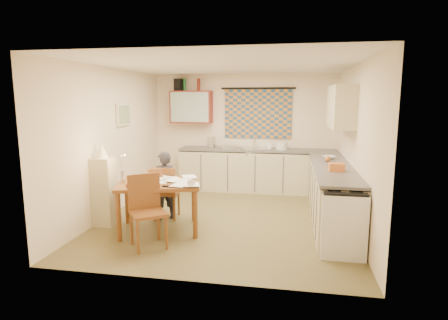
% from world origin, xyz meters
% --- Properties ---
extents(floor, '(4.00, 4.50, 0.02)m').
position_xyz_m(floor, '(0.00, 0.00, -0.01)').
color(floor, brown).
rests_on(floor, ground).
extents(ceiling, '(4.00, 4.50, 0.02)m').
position_xyz_m(ceiling, '(0.00, 0.00, 2.51)').
color(ceiling, white).
rests_on(ceiling, floor).
extents(wall_back, '(4.00, 0.02, 2.50)m').
position_xyz_m(wall_back, '(0.00, 2.26, 1.25)').
color(wall_back, '#FBE7C6').
rests_on(wall_back, floor).
extents(wall_front, '(4.00, 0.02, 2.50)m').
position_xyz_m(wall_front, '(0.00, -2.26, 1.25)').
color(wall_front, '#FBE7C6').
rests_on(wall_front, floor).
extents(wall_left, '(0.02, 4.50, 2.50)m').
position_xyz_m(wall_left, '(-2.01, 0.00, 1.25)').
color(wall_left, '#FBE7C6').
rests_on(wall_left, floor).
extents(wall_right, '(0.02, 4.50, 2.50)m').
position_xyz_m(wall_right, '(2.01, 0.00, 1.25)').
color(wall_right, '#FBE7C6').
rests_on(wall_right, floor).
extents(window_blind, '(1.45, 0.03, 1.05)m').
position_xyz_m(window_blind, '(0.30, 2.22, 1.65)').
color(window_blind, '#285079').
rests_on(window_blind, wall_back).
extents(curtain_rod, '(1.60, 0.04, 0.04)m').
position_xyz_m(curtain_rod, '(0.30, 2.20, 2.20)').
color(curtain_rod, black).
rests_on(curtain_rod, wall_back).
extents(wall_cabinet, '(0.90, 0.34, 0.70)m').
position_xyz_m(wall_cabinet, '(-1.15, 2.08, 1.80)').
color(wall_cabinet, maroon).
rests_on(wall_cabinet, wall_back).
extents(wall_cabinet_glass, '(0.84, 0.02, 0.64)m').
position_xyz_m(wall_cabinet_glass, '(-1.15, 1.91, 1.80)').
color(wall_cabinet_glass, '#99B2A5').
rests_on(wall_cabinet_glass, wall_back).
extents(upper_cabinet_right, '(0.34, 1.30, 0.70)m').
position_xyz_m(upper_cabinet_right, '(1.83, 0.55, 1.85)').
color(upper_cabinet_right, '#C2B688').
rests_on(upper_cabinet_right, wall_right).
extents(framed_print, '(0.04, 0.50, 0.40)m').
position_xyz_m(framed_print, '(-1.97, 0.40, 1.70)').
color(framed_print, silver).
rests_on(framed_print, wall_left).
extents(print_canvas, '(0.01, 0.42, 0.32)m').
position_xyz_m(print_canvas, '(-1.95, 0.40, 1.70)').
color(print_canvas, beige).
rests_on(print_canvas, wall_left).
extents(counter_back, '(3.30, 0.62, 0.92)m').
position_xyz_m(counter_back, '(0.31, 1.95, 0.45)').
color(counter_back, '#C2B688').
rests_on(counter_back, floor).
extents(counter_right, '(0.62, 2.95, 0.92)m').
position_xyz_m(counter_right, '(1.70, 0.15, 0.45)').
color(counter_right, '#C2B688').
rests_on(counter_right, floor).
extents(stove, '(0.55, 0.55, 0.86)m').
position_xyz_m(stove, '(1.70, -1.16, 0.43)').
color(stove, white).
rests_on(stove, floor).
extents(sink, '(0.69, 0.64, 0.10)m').
position_xyz_m(sink, '(0.28, 1.95, 0.88)').
color(sink, silver).
rests_on(sink, counter_back).
extents(tap, '(0.04, 0.04, 0.28)m').
position_xyz_m(tap, '(0.25, 2.13, 1.06)').
color(tap, silver).
rests_on(tap, counter_back).
extents(dish_rack, '(0.41, 0.37, 0.06)m').
position_xyz_m(dish_rack, '(-0.29, 1.95, 0.95)').
color(dish_rack, silver).
rests_on(dish_rack, counter_back).
extents(kettle, '(0.20, 0.20, 0.24)m').
position_xyz_m(kettle, '(-0.68, 1.95, 1.04)').
color(kettle, silver).
rests_on(kettle, counter_back).
extents(mixing_bowl, '(0.28, 0.28, 0.16)m').
position_xyz_m(mixing_bowl, '(0.83, 1.95, 1.00)').
color(mixing_bowl, white).
rests_on(mixing_bowl, counter_back).
extents(soap_bottle, '(0.10, 0.10, 0.20)m').
position_xyz_m(soap_bottle, '(0.57, 2.00, 1.02)').
color(soap_bottle, white).
rests_on(soap_bottle, counter_back).
extents(bowl, '(0.34, 0.34, 0.05)m').
position_xyz_m(bowl, '(1.70, 0.85, 0.95)').
color(bowl, white).
rests_on(bowl, counter_right).
extents(orange_bag, '(0.23, 0.18, 0.12)m').
position_xyz_m(orange_bag, '(1.70, -0.31, 0.98)').
color(orange_bag, orange).
rests_on(orange_bag, counter_right).
extents(fruit_orange, '(0.10, 0.10, 0.10)m').
position_xyz_m(fruit_orange, '(1.65, 0.54, 0.97)').
color(fruit_orange, orange).
rests_on(fruit_orange, counter_right).
extents(speaker, '(0.18, 0.22, 0.26)m').
position_xyz_m(speaker, '(-1.43, 2.08, 2.28)').
color(speaker, black).
rests_on(speaker, wall_cabinet).
extents(bottle_green, '(0.08, 0.08, 0.26)m').
position_xyz_m(bottle_green, '(-1.30, 2.08, 2.28)').
color(bottle_green, '#195926').
rests_on(bottle_green, wall_cabinet).
extents(bottle_brown, '(0.09, 0.09, 0.26)m').
position_xyz_m(bottle_brown, '(-0.98, 2.08, 2.28)').
color(bottle_brown, maroon).
rests_on(bottle_brown, wall_cabinet).
extents(dining_table, '(1.39, 1.20, 0.75)m').
position_xyz_m(dining_table, '(-0.91, -0.76, 0.38)').
color(dining_table, brown).
rests_on(dining_table, floor).
extents(chair_far, '(0.43, 0.43, 0.88)m').
position_xyz_m(chair_far, '(-1.00, -0.17, 0.27)').
color(chair_far, brown).
rests_on(chair_far, floor).
extents(chair_near, '(0.61, 0.61, 0.98)m').
position_xyz_m(chair_near, '(-0.84, -1.40, 0.30)').
color(chair_near, brown).
rests_on(chair_near, floor).
extents(person, '(0.66, 0.65, 1.14)m').
position_xyz_m(person, '(-1.01, -0.24, 0.57)').
color(person, black).
rests_on(person, floor).
extents(shelf_stand, '(0.32, 0.30, 1.08)m').
position_xyz_m(shelf_stand, '(-1.84, -0.68, 0.54)').
color(shelf_stand, '#C2B688').
rests_on(shelf_stand, floor).
extents(lampshade, '(0.20, 0.20, 0.22)m').
position_xyz_m(lampshade, '(-1.84, -0.68, 1.19)').
color(lampshade, silver).
rests_on(lampshade, shelf_stand).
extents(letter_rack, '(0.24, 0.21, 0.16)m').
position_xyz_m(letter_rack, '(-1.04, -0.54, 0.83)').
color(letter_rack, brown).
rests_on(letter_rack, dining_table).
extents(mug, '(0.23, 0.23, 0.09)m').
position_xyz_m(mug, '(-0.35, -0.96, 0.80)').
color(mug, white).
rests_on(mug, dining_table).
extents(magazine, '(0.38, 0.39, 0.02)m').
position_xyz_m(magazine, '(-1.25, -1.14, 0.76)').
color(magazine, maroon).
rests_on(magazine, dining_table).
extents(book, '(0.37, 0.38, 0.02)m').
position_xyz_m(book, '(-1.24, -0.99, 0.76)').
color(book, orange).
rests_on(book, dining_table).
extents(orange_box, '(0.13, 0.09, 0.04)m').
position_xyz_m(orange_box, '(-1.14, -1.11, 0.77)').
color(orange_box, orange).
rests_on(orange_box, dining_table).
extents(eyeglasses, '(0.13, 0.06, 0.02)m').
position_xyz_m(eyeglasses, '(-0.69, -1.02, 0.76)').
color(eyeglasses, black).
rests_on(eyeglasses, dining_table).
extents(candle_holder, '(0.07, 0.07, 0.18)m').
position_xyz_m(candle_holder, '(-1.43, -0.88, 0.84)').
color(candle_holder, silver).
rests_on(candle_holder, dining_table).
extents(candle, '(0.02, 0.02, 0.22)m').
position_xyz_m(candle, '(-1.43, -0.88, 1.04)').
color(candle, white).
rests_on(candle, dining_table).
extents(candle_flame, '(0.02, 0.02, 0.02)m').
position_xyz_m(candle_flame, '(-1.38, -0.87, 1.16)').
color(candle_flame, '#FFCC66').
rests_on(candle_flame, dining_table).
extents(papers, '(1.13, 1.06, 0.03)m').
position_xyz_m(papers, '(-0.83, -0.69, 0.76)').
color(papers, white).
rests_on(papers, dining_table).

